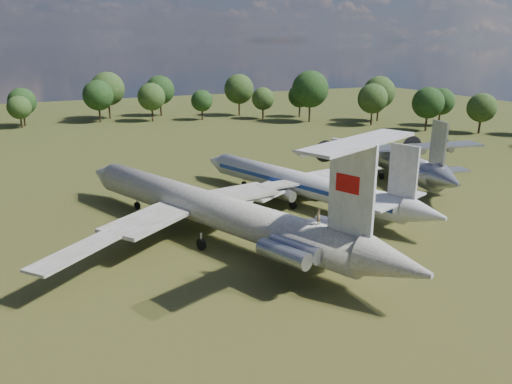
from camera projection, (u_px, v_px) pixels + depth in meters
name	position (u px, v px, depth m)	size (l,w,h in m)	color
ground	(191.00, 229.00, 60.46)	(300.00, 300.00, 0.00)	#284115
il62_airliner	(210.00, 215.00, 57.47)	(42.79, 55.63, 5.46)	#BBBBB6
tu104_jet	(300.00, 188.00, 69.66)	(33.77, 45.02, 4.50)	white
an12_transport	(392.00, 163.00, 83.12)	(33.23, 37.13, 4.89)	#93969A
person_on_il62	(318.00, 216.00, 46.48)	(0.58, 0.38, 1.58)	#9B824E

